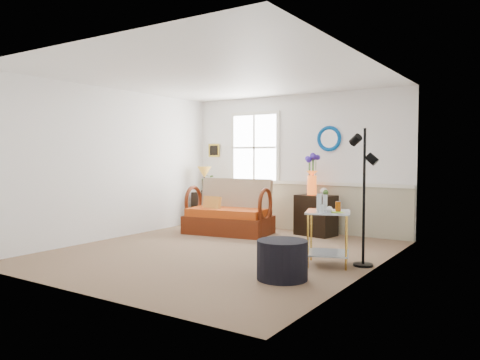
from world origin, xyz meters
The scene contains 19 objects.
floor centered at (0.00, 0.00, 0.00)m, with size 4.50×5.00×0.01m, color brown.
ceiling centered at (0.00, 0.00, 2.60)m, with size 4.50×5.00×0.01m, color white.
walls centered at (0.00, 0.00, 1.30)m, with size 4.51×5.01×2.60m.
wainscot centered at (0.00, 2.48, 0.45)m, with size 4.46×0.02×0.90m, color tan.
chair_rail centered at (0.00, 2.47, 0.92)m, with size 4.46×0.04×0.06m, color white.
window centered at (-0.90, 2.47, 1.60)m, with size 1.14×0.06×1.44m, color white, non-canonical shape.
picture centered at (-1.92, 2.48, 1.55)m, with size 0.28×0.03×0.28m, color #AC8E2B.
mirror centered at (0.70, 2.48, 1.75)m, with size 0.47×0.47×0.07m, color #0460AE.
loveseat centered at (-0.84, 1.46, 0.50)m, with size 1.53×0.87×1.00m, color #501A06, non-canonical shape.
throw_pillow centered at (-1.11, 1.30, 0.51)m, with size 0.36×0.09×0.36m, color orange, non-canonical shape.
lamp_stand centered at (-1.94, 2.14, 0.34)m, with size 0.38×0.38×0.67m, color black, non-canonical shape.
table_lamp centered at (-1.90, 2.11, 0.94)m, with size 0.30×0.30×0.54m, color #AC7726, non-canonical shape.
potted_plant centered at (-1.78, 2.15, 0.82)m, with size 0.33×0.37×0.29m, color #426F2C.
cabinet centered at (0.59, 2.16, 0.36)m, with size 0.68×0.44×0.73m, color black, non-canonical shape.
flower_vase centered at (0.51, 2.16, 1.09)m, with size 0.21×0.21×0.73m, color #EE5717, non-canonical shape.
side_table centered at (1.67, 0.11, 0.36)m, with size 0.56×0.56×0.71m, color #BB8E31, non-canonical shape.
tabletop_items centered at (1.70, 0.11, 0.83)m, with size 0.38×0.38×0.23m, color silver, non-canonical shape.
floor_lamp centered at (2.08, 0.32, 0.90)m, with size 0.26×0.26×1.79m, color black, non-canonical shape.
ottoman centered at (1.50, -0.84, 0.23)m, with size 0.59×0.59×0.46m, color black.
Camera 1 is at (4.04, -5.60, 1.44)m, focal length 35.00 mm.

